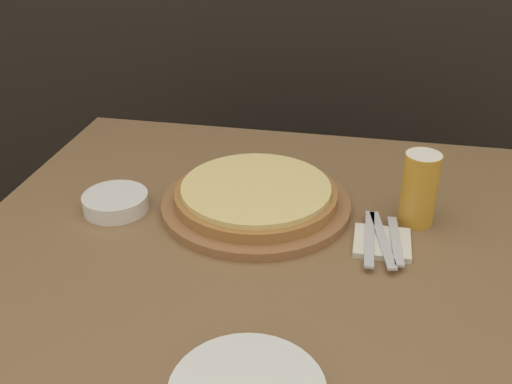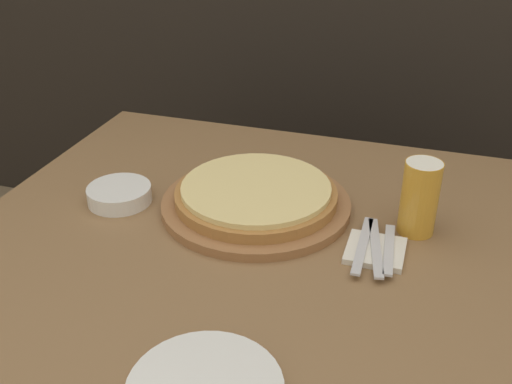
# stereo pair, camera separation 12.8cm
# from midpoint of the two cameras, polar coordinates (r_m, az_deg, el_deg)

# --- Properties ---
(dining_table) EXTENTS (1.24, 1.08, 0.71)m
(dining_table) POSITION_cam_midpoint_polar(r_m,az_deg,el_deg) (1.42, 3.67, -16.66)
(dining_table) COLOR olive
(dining_table) RESTS_ON ground_plane
(pizza_on_board) EXTENTS (0.41, 0.41, 0.06)m
(pizza_on_board) POSITION_cam_midpoint_polar(r_m,az_deg,el_deg) (1.28, 2.85, -0.66)
(pizza_on_board) COLOR #99663D
(pizza_on_board) RESTS_ON dining_table
(beer_glass) EXTENTS (0.07, 0.07, 0.15)m
(beer_glass) POSITION_cam_midpoint_polar(r_m,az_deg,el_deg) (1.24, 18.24, -0.34)
(beer_glass) COLOR gold
(beer_glass) RESTS_ON dining_table
(side_bowl) EXTENTS (0.14, 0.14, 0.04)m
(side_bowl) POSITION_cam_midpoint_polar(r_m,az_deg,el_deg) (1.33, -10.23, -0.29)
(side_bowl) COLOR white
(side_bowl) RESTS_ON dining_table
(napkin_stack) EXTENTS (0.11, 0.11, 0.01)m
(napkin_stack) POSITION_cam_midpoint_polar(r_m,az_deg,el_deg) (1.18, 14.36, -5.53)
(napkin_stack) COLOR silver
(napkin_stack) RESTS_ON dining_table
(fork) EXTENTS (0.02, 0.20, 0.00)m
(fork) POSITION_cam_midpoint_polar(r_m,az_deg,el_deg) (1.18, 13.21, -5.01)
(fork) COLOR silver
(fork) RESTS_ON napkin_stack
(dinner_knife) EXTENTS (0.06, 0.20, 0.00)m
(dinner_knife) POSITION_cam_midpoint_polar(r_m,az_deg,el_deg) (1.18, 14.41, -5.19)
(dinner_knife) COLOR silver
(dinner_knife) RESTS_ON napkin_stack
(spoon) EXTENTS (0.03, 0.17, 0.00)m
(spoon) POSITION_cam_midpoint_polar(r_m,az_deg,el_deg) (1.18, 15.62, -5.37)
(spoon) COLOR silver
(spoon) RESTS_ON napkin_stack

